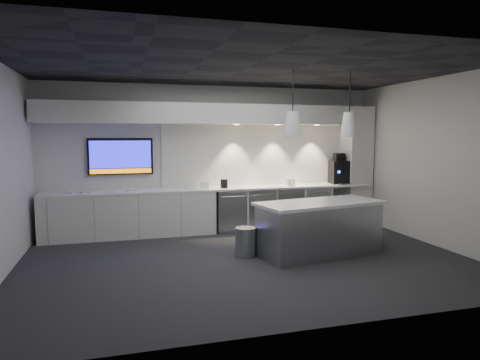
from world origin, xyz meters
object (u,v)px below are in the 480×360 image
object	(u,v)px
wall_tv	(121,156)
coffee_machine	(339,171)
island	(319,228)
bin	(245,242)

from	to	relation	value
wall_tv	coffee_machine	xyz separation A→B (m)	(4.68, -0.25, -0.38)
island	bin	size ratio (longest dim) A/B	4.69
wall_tv	coffee_machine	world-z (taller)	wall_tv
coffee_machine	bin	bearing A→B (deg)	-135.75
wall_tv	island	size ratio (longest dim) A/B	0.56
wall_tv	island	distance (m)	4.13
wall_tv	bin	bearing A→B (deg)	-49.00
bin	wall_tv	bearing A→B (deg)	131.00
wall_tv	bin	world-z (taller)	wall_tv
bin	coffee_machine	bearing A→B (deg)	35.49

